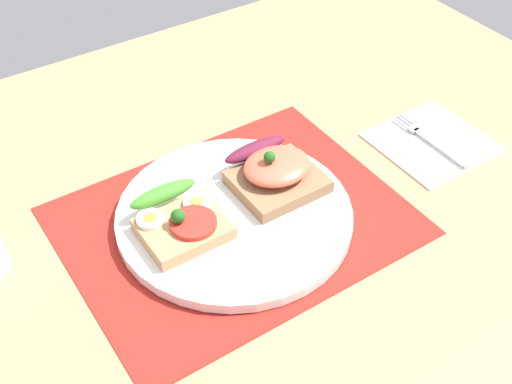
{
  "coord_description": "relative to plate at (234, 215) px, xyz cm",
  "views": [
    {
      "loc": [
        -28.35,
        -47.5,
        54.76
      ],
      "look_at": [
        3.0,
        0.0,
        3.12
      ],
      "focal_mm": 46.86,
      "sensor_mm": 36.0,
      "label": 1
    }
  ],
  "objects": [
    {
      "name": "sandwich_egg_tomato",
      "position": [
        -6.48,
        1.14,
        2.0
      ],
      "size": [
        9.25,
        9.15,
        3.82
      ],
      "color": "tan",
      "rests_on": "plate"
    },
    {
      "name": "fork",
      "position": [
        29.24,
        -1.57,
        -0.2
      ],
      "size": [
        1.62,
        13.03,
        0.32
      ],
      "color": "#B7B7BC",
      "rests_on": "napkin"
    },
    {
      "name": "ground_plane",
      "position": [
        0.0,
        0.0,
        -2.56
      ],
      "size": [
        120.0,
        90.0,
        3.2
      ],
      "primitive_type": "cube",
      "color": "tan"
    },
    {
      "name": "sandwich_salmon",
      "position": [
        6.65,
        1.49,
        2.5
      ],
      "size": [
        10.1,
        10.32,
        5.27
      ],
      "color": "#8F6746",
      "rests_on": "plate"
    },
    {
      "name": "placemat",
      "position": [
        0.0,
        0.0,
        -0.81
      ],
      "size": [
        38.21,
        30.06,
        0.3
      ],
      "primitive_type": "cube",
      "color": "#A5221A",
      "rests_on": "ground_plane"
    },
    {
      "name": "napkin",
      "position": [
        29.67,
        -1.97,
        -0.66
      ],
      "size": [
        13.94,
        13.46,
        0.6
      ],
      "primitive_type": "cube",
      "color": "white",
      "rests_on": "ground_plane"
    },
    {
      "name": "plate",
      "position": [
        0.0,
        0.0,
        0.0
      ],
      "size": [
        27.31,
        27.31,
        1.32
      ],
      "primitive_type": "cylinder",
      "color": "white",
      "rests_on": "placemat"
    }
  ]
}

